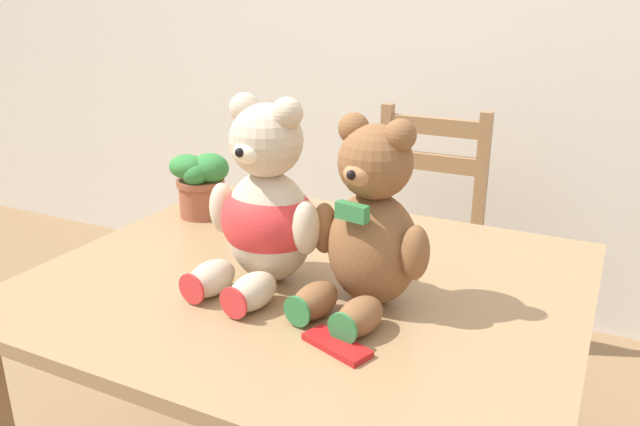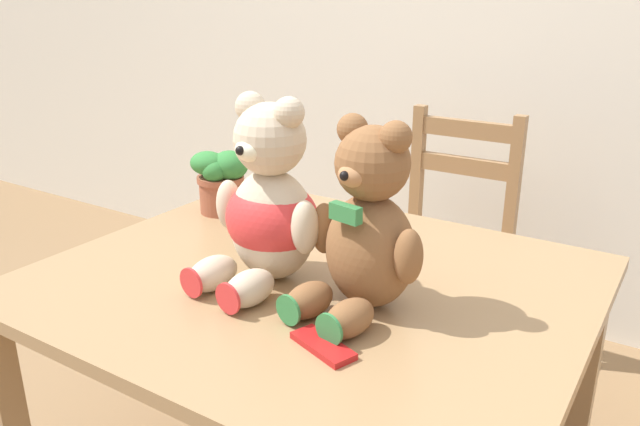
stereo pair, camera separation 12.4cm
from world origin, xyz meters
name	(u,v)px [view 2 (the right image)]	position (x,y,z in m)	size (l,w,h in m)	color
dining_table	(312,314)	(0.00, 0.48, 0.61)	(1.14, 0.97, 0.71)	#9E7A51
wooden_chair_behind	(445,244)	(-0.03, 1.38, 0.46)	(0.40, 0.40, 0.91)	#997047
teddy_bear_left	(269,209)	(-0.07, 0.43, 0.86)	(0.28, 0.30, 0.39)	beige
teddy_bear_right	(366,230)	(0.16, 0.42, 0.87)	(0.26, 0.28, 0.37)	brown
potted_plant	(221,177)	(-0.44, 0.70, 0.81)	(0.15, 0.13, 0.18)	#9E5138
chocolate_bar	(323,346)	(0.18, 0.25, 0.71)	(0.13, 0.05, 0.01)	red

